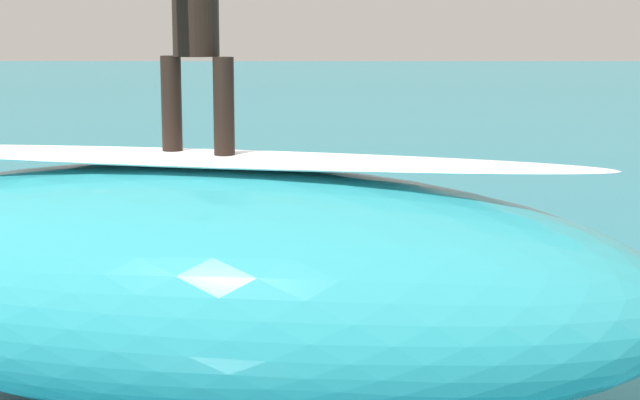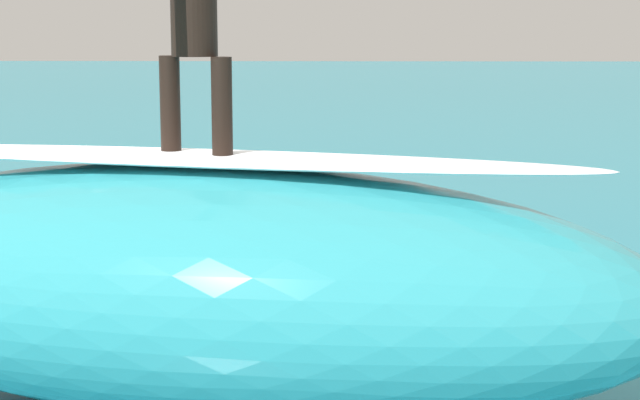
% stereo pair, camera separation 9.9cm
% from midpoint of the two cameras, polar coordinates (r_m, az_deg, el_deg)
% --- Properties ---
extents(ground_plane, '(120.00, 120.00, 0.00)m').
position_cam_midpoint_polar(ground_plane, '(9.77, -4.33, -7.71)').
color(ground_plane, teal).
extents(wave_crest, '(7.27, 3.92, 1.87)m').
position_cam_midpoint_polar(wave_crest, '(8.03, -6.32, -4.70)').
color(wave_crest, teal).
rests_on(wave_crest, ground_plane).
extents(wave_foam_lip, '(5.91, 2.13, 0.08)m').
position_cam_midpoint_polar(wave_foam_lip, '(7.84, -6.46, 2.23)').
color(wave_foam_lip, white).
rests_on(wave_foam_lip, wave_crest).
extents(surfboard_riding, '(1.86, 1.35, 0.07)m').
position_cam_midpoint_polar(surfboard_riding, '(7.86, -6.88, 2.22)').
color(surfboard_riding, '#EAE5C6').
rests_on(surfboard_riding, wave_crest).
extents(surfer_riding, '(0.82, 1.33, 1.56)m').
position_cam_midpoint_polar(surfer_riding, '(7.79, -7.03, 9.12)').
color(surfer_riding, black).
rests_on(surfer_riding, surfboard_riding).
extents(surfboard_paddling, '(2.08, 0.69, 0.09)m').
position_cam_midpoint_polar(surfboard_paddling, '(10.50, 4.62, -6.21)').
color(surfboard_paddling, yellow).
rests_on(surfboard_paddling, ground_plane).
extents(surfer_paddling, '(1.58, 0.41, 0.28)m').
position_cam_midpoint_polar(surfer_paddling, '(10.46, 3.98, -5.33)').
color(surfer_paddling, black).
rests_on(surfer_paddling, surfboard_paddling).
extents(foam_patch_far, '(0.64, 0.98, 0.17)m').
position_cam_midpoint_polar(foam_patch_far, '(11.72, -9.11, -4.39)').
color(foam_patch_far, white).
rests_on(foam_patch_far, ground_plane).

